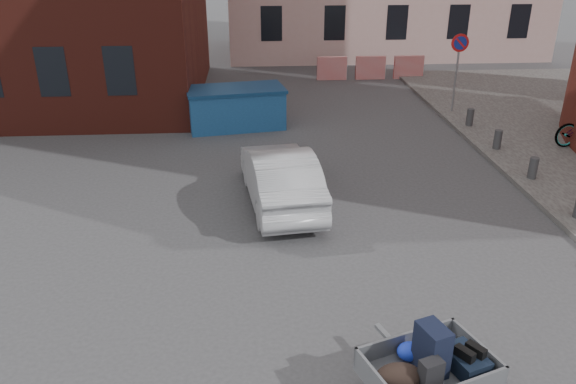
{
  "coord_description": "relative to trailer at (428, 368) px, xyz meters",
  "views": [
    {
      "loc": [
        -1.04,
        -9.27,
        5.68
      ],
      "look_at": [
        -0.37,
        0.79,
        1.1
      ],
      "focal_mm": 35.0,
      "sensor_mm": 36.0,
      "label": 1
    }
  ],
  "objects": [
    {
      "name": "barriers",
      "position": [
        3.06,
        18.75,
        -0.11
      ],
      "size": [
        4.7,
        0.18,
        1.0
      ],
      "color": "red",
      "rests_on": "ground"
    },
    {
      "name": "dumpster",
      "position": [
        -2.7,
        12.26,
        0.05
      ],
      "size": [
        3.35,
        2.12,
        1.31
      ],
      "rotation": [
        0.0,
        0.0,
        0.17
      ],
      "color": "#1C4D85",
      "rests_on": "ground"
    },
    {
      "name": "bollards",
      "position": [
        4.86,
        7.15,
        -0.21
      ],
      "size": [
        0.22,
        9.02,
        0.55
      ],
      "color": "#3A3A3D",
      "rests_on": "sidewalk"
    },
    {
      "name": "ground",
      "position": [
        -1.14,
        3.75,
        -0.61
      ],
      "size": [
        120.0,
        120.0,
        0.0
      ],
      "primitive_type": "plane",
      "color": "#38383A",
      "rests_on": "ground"
    },
    {
      "name": "silver_car",
      "position": [
        -1.57,
        6.36,
        0.07
      ],
      "size": [
        1.9,
        4.23,
        1.35
      ],
      "primitive_type": "imported",
      "rotation": [
        0.0,
        0.0,
        3.26
      ],
      "color": "#A0A2A7",
      "rests_on": "ground"
    },
    {
      "name": "no_parking_sign",
      "position": [
        4.86,
        13.23,
        1.41
      ],
      "size": [
        0.6,
        0.09,
        2.65
      ],
      "color": "gray",
      "rests_on": "sidewalk"
    },
    {
      "name": "trailer",
      "position": [
        0.0,
        0.0,
        0.0
      ],
      "size": [
        1.88,
        1.98,
        1.2
      ],
      "rotation": [
        0.0,
        0.0,
        0.34
      ],
      "color": "black",
      "rests_on": "ground"
    }
  ]
}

